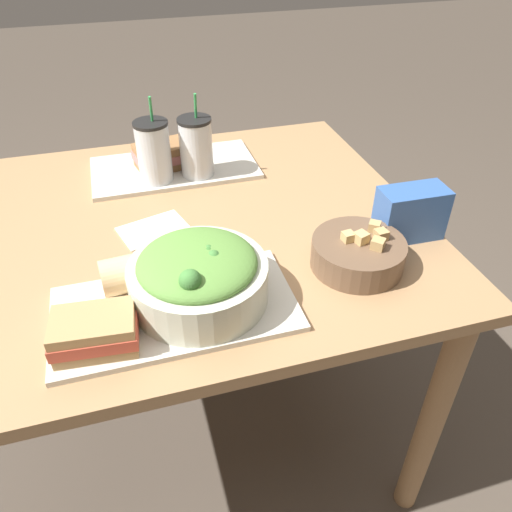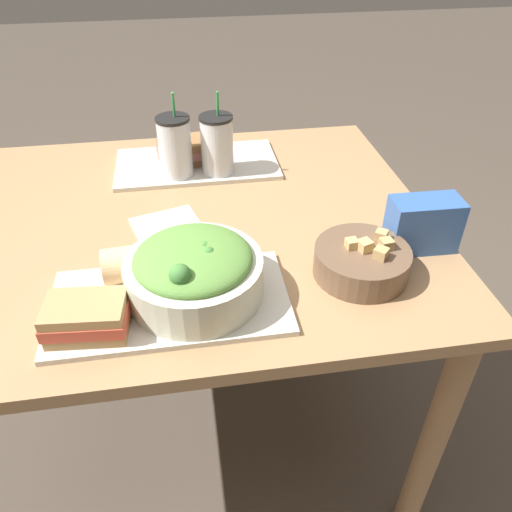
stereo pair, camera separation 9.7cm
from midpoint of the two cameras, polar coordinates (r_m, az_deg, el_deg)
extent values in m
plane|color=#4C4238|center=(1.75, -3.81, -17.56)|extent=(12.00, 12.00, 0.00)
cube|color=#A37A51|center=(1.21, -5.24, 3.62)|extent=(1.15, 0.97, 0.03)
cylinder|color=#A37A51|center=(1.33, 21.77, -19.11)|extent=(0.06, 0.06, 0.74)
cylinder|color=#A37A51|center=(1.84, -21.92, -0.83)|extent=(0.06, 0.06, 0.74)
cylinder|color=#A37A51|center=(1.87, 10.24, 2.19)|extent=(0.06, 0.06, 0.74)
cube|color=beige|center=(0.96, -6.81, -5.35)|extent=(0.45, 0.24, 0.01)
cube|color=beige|center=(1.44, -4.73, 10.39)|extent=(0.45, 0.24, 0.01)
cylinder|color=beige|center=(0.94, -3.98, -2.54)|extent=(0.26, 0.26, 0.08)
ellipsoid|color=#5B8E3D|center=(0.91, -4.10, -0.37)|extent=(0.22, 0.22, 0.05)
sphere|color=#427F38|center=(0.91, -2.70, 0.85)|extent=(0.02, 0.02, 0.02)
sphere|color=#427F38|center=(0.84, -5.28, -2.26)|extent=(0.04, 0.04, 0.04)
sphere|color=#427F38|center=(0.90, -2.24, 0.12)|extent=(0.03, 0.03, 0.03)
sphere|color=#38702D|center=(0.91, -2.73, 0.56)|extent=(0.02, 0.02, 0.02)
cube|color=beige|center=(0.92, -2.97, 0.64)|extent=(0.04, 0.05, 0.01)
cube|color=beige|center=(0.93, -5.27, 0.88)|extent=(0.05, 0.05, 0.01)
cube|color=beige|center=(0.87, -1.53, -1.55)|extent=(0.05, 0.06, 0.01)
cylinder|color=brown|center=(1.04, 14.69, -0.72)|extent=(0.19, 0.19, 0.06)
cylinder|color=brown|center=(1.03, 14.88, 0.30)|extent=(0.17, 0.17, 0.01)
cube|color=tan|center=(1.06, 16.80, 2.14)|extent=(0.03, 0.03, 0.02)
cube|color=tan|center=(1.02, 15.12, 1.00)|extent=(0.03, 0.03, 0.03)
cube|color=tan|center=(1.04, 17.39, 1.15)|extent=(0.03, 0.03, 0.02)
cube|color=tan|center=(1.02, 13.69, 1.22)|extent=(0.03, 0.03, 0.02)
cube|color=tan|center=(1.01, 16.89, 0.13)|extent=(0.04, 0.04, 0.02)
cube|color=tan|center=(0.92, -15.53, -7.87)|extent=(0.14, 0.10, 0.02)
cube|color=#C64C38|center=(0.90, -15.76, -6.88)|extent=(0.15, 0.11, 0.02)
cube|color=tan|center=(0.89, -15.99, -5.85)|extent=(0.14, 0.10, 0.02)
cylinder|color=#DBBC84|center=(1.00, -9.75, -0.73)|extent=(0.17, 0.09, 0.07)
cylinder|color=beige|center=(1.00, -5.31, -0.08)|extent=(0.01, 0.07, 0.07)
cube|color=olive|center=(1.44, -5.94, 10.97)|extent=(0.16, 0.12, 0.02)
cube|color=#C1706B|center=(1.43, -6.00, 11.76)|extent=(0.16, 0.13, 0.02)
cube|color=olive|center=(1.42, -6.05, 12.57)|extent=(0.16, 0.12, 0.02)
cylinder|color=silver|center=(1.34, -7.04, 12.08)|extent=(0.09, 0.09, 0.15)
cylinder|color=black|center=(1.35, -7.00, 11.71)|extent=(0.08, 0.08, 0.12)
cylinder|color=black|center=(1.31, -7.30, 15.25)|extent=(0.09, 0.09, 0.01)
cylinder|color=green|center=(1.30, -7.12, 16.59)|extent=(0.01, 0.02, 0.07)
cylinder|color=silver|center=(1.35, -2.28, 12.40)|extent=(0.09, 0.09, 0.15)
cylinder|color=maroon|center=(1.36, -2.27, 12.04)|extent=(0.08, 0.08, 0.12)
cylinder|color=black|center=(1.32, -2.36, 15.49)|extent=(0.09, 0.09, 0.01)
cylinder|color=green|center=(1.31, -2.10, 16.81)|extent=(0.01, 0.02, 0.07)
cube|color=#335BA3|center=(1.15, 20.99, 3.33)|extent=(0.15, 0.08, 0.12)
cube|color=white|center=(1.19, -7.92, 3.70)|extent=(0.18, 0.14, 0.00)
camera|label=1|loc=(0.05, -87.14, 2.16)|focal=35.00mm
camera|label=2|loc=(0.05, 92.86, -2.16)|focal=35.00mm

